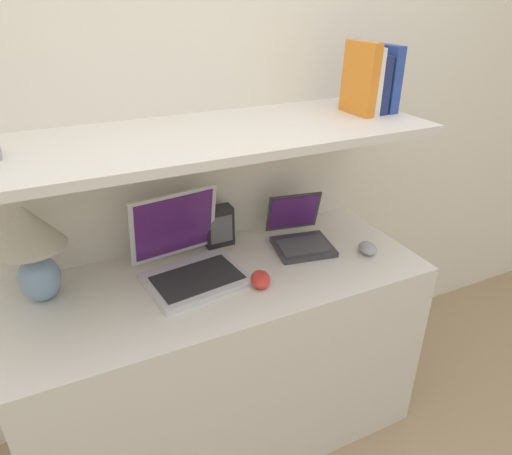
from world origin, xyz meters
The scene contains 14 objects.
wall_back centered at (0.00, 0.64, 1.20)m, with size 6.00×0.05×2.40m.
desk centered at (0.00, 0.29, 0.39)m, with size 1.43×0.58×0.77m.
back_riser centered at (0.00, 0.60, 0.62)m, with size 1.43×0.04×1.24m.
shelf centered at (0.00, 0.36, 1.25)m, with size 1.43×0.52×0.03m.
table_lamp centered at (-0.58, 0.42, 0.98)m, with size 0.21×0.21×0.33m.
laptop_large centered at (-0.11, 0.35, 0.83)m, with size 0.36×0.35×0.28m.
laptop_small centered at (0.35, 0.37, 0.81)m, with size 0.25×0.28×0.19m.
computer_mouse centered at (0.09, 0.19, 0.79)m, with size 0.10×0.11×0.04m.
second_mouse centered at (0.55, 0.20, 0.79)m, with size 0.08×0.10×0.04m.
router_box centered at (0.07, 0.51, 0.85)m, with size 0.11×0.07×0.16m.
book_blue centered at (0.67, 0.36, 1.38)m, with size 0.04×0.14×0.23m.
book_navy centered at (0.62, 0.36, 1.37)m, with size 0.03×0.14×0.20m.
book_white centered at (0.59, 0.36, 1.38)m, with size 0.02×0.15×0.22m.
book_orange centered at (0.55, 0.36, 1.39)m, with size 0.04×0.17×0.24m.
Camera 1 is at (-0.48, -0.97, 1.66)m, focal length 32.00 mm.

